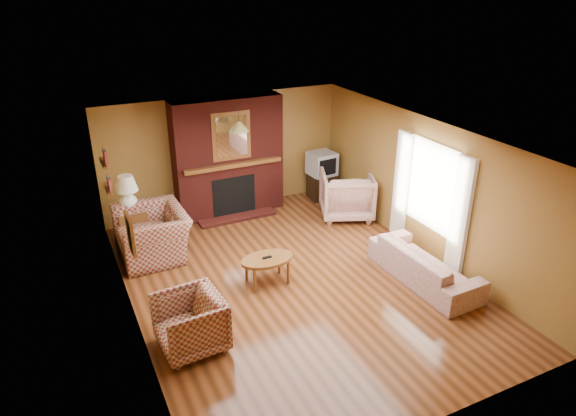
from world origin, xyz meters
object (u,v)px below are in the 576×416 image
floral_armchair (347,195)px  tv_stand (321,186)px  plaid_armchair (190,323)px  crt_tv (322,164)px  plaid_loveseat (153,234)px  table_lamp (127,191)px  fireplace (228,158)px  coffee_table (267,261)px  floral_sofa (425,264)px  side_table (132,227)px

floral_armchair → tv_stand: size_ratio=1.84×
plaid_armchair → crt_tv: size_ratio=1.47×
plaid_loveseat → tv_stand: 4.02m
plaid_armchair → plaid_loveseat: bearing=174.1°
floral_armchair → table_lamp: bearing=13.9°
table_lamp → floral_armchair: bearing=-9.4°
fireplace → floral_armchair: 2.50m
plaid_armchair → coffee_table: bearing=119.3°
plaid_loveseat → floral_sofa: 4.63m
floral_armchair → crt_tv: crt_tv is taller
fireplace → coffee_table: bearing=-98.2°
floral_sofa → coffee_table: (-2.31, 1.03, 0.11)m
plaid_armchair → tv_stand: size_ratio=1.50×
floral_sofa → floral_armchair: floral_armchair is taller
side_table → table_lamp: table_lamp is taller
plaid_loveseat → floral_armchair: floral_armchair is taller
plaid_armchair → floral_sofa: (3.85, -0.03, -0.09)m
plaid_loveseat → crt_tv: 4.04m
plaid_loveseat → tv_stand: (3.90, 0.97, -0.14)m
fireplace → coffee_table: (-0.41, -2.84, -0.78)m
coffee_table → crt_tv: size_ratio=1.50×
plaid_loveseat → coffee_table: size_ratio=1.51×
fireplace → plaid_loveseat: bearing=-148.1°
plaid_loveseat → plaid_armchair: bearing=-3.0°
floral_armchair → coffee_table: 2.95m
floral_armchair → side_table: bearing=13.9°
plaid_loveseat → table_lamp: (-0.25, 0.62, 0.62)m
fireplace → table_lamp: bearing=-165.7°
floral_armchair → crt_tv: 1.09m
coffee_table → side_table: side_table is taller
coffee_table → crt_tv: crt_tv is taller
table_lamp → coffee_table: bearing=-53.8°
tv_stand → plaid_armchair: bearing=-132.5°
plaid_loveseat → floral_sofa: size_ratio=0.65×
floral_armchair → plaid_armchair: bearing=56.4°
table_lamp → tv_stand: size_ratio=1.17×
fireplace → plaid_loveseat: fireplace is taller
floral_sofa → tv_stand: bearing=-4.0°
table_lamp → crt_tv: size_ratio=1.15×
side_table → crt_tv: (4.15, 0.34, 0.48)m
side_table → floral_sofa: bearing=-39.8°
fireplace → crt_tv: (2.05, -0.19, -0.37)m
floral_sofa → table_lamp: bearing=48.5°
floral_sofa → coffee_table: bearing=64.3°
fireplace → floral_sofa: bearing=-63.9°
fireplace → plaid_armchair: 4.38m
floral_sofa → tv_stand: 3.69m
tv_stand → crt_tv: (0.00, -0.01, 0.53)m
table_lamp → plaid_armchair: bearing=-87.4°
fireplace → tv_stand: fireplace is taller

